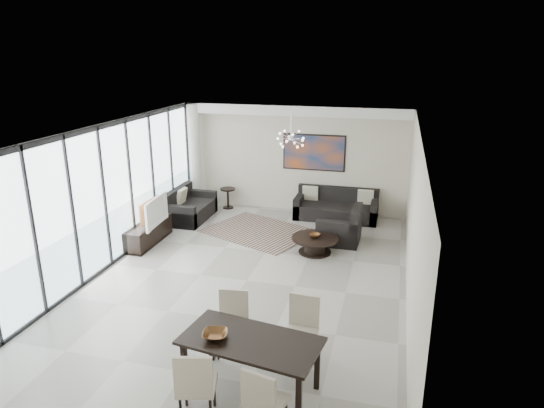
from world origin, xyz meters
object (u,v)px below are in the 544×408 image
(coffee_table, at_px, (315,244))
(tv_console, at_px, (148,233))
(television, at_px, (152,211))
(dining_table, at_px, (251,345))
(sofa_main, at_px, (336,209))

(coffee_table, distance_m, tv_console, 3.83)
(coffee_table, height_order, television, television)
(television, height_order, dining_table, television)
(sofa_main, height_order, television, television)
(television, bearing_deg, dining_table, -143.09)
(tv_console, bearing_deg, television, -18.29)
(television, bearing_deg, coffee_table, -86.53)
(tv_console, xyz_separation_m, dining_table, (3.76, -4.23, 0.42))
(television, xyz_separation_m, dining_table, (3.60, -4.17, -0.14))
(television, distance_m, dining_table, 5.51)
(coffee_table, height_order, sofa_main, sofa_main)
(sofa_main, relative_size, dining_table, 1.13)
(dining_table, bearing_deg, tv_console, 131.68)
(tv_console, relative_size, television, 1.39)
(sofa_main, bearing_deg, tv_console, -144.68)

